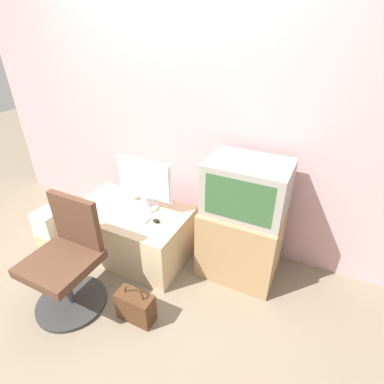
% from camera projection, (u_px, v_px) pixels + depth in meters
% --- Properties ---
extents(ground_plane, '(12.00, 12.00, 0.00)m').
position_uv_depth(ground_plane, '(98.00, 319.00, 2.26)').
color(ground_plane, '#7F705B').
extents(wall_back, '(4.40, 0.05, 2.60)m').
position_uv_depth(wall_back, '(178.00, 105.00, 2.63)').
color(wall_back, '#CC9EA3').
rests_on(wall_back, ground_plane).
extents(desk, '(1.05, 0.65, 0.47)m').
position_uv_depth(desk, '(132.00, 232.00, 2.79)').
color(desk, '#CCB289').
rests_on(desk, ground_plane).
extents(side_stand, '(0.64, 0.47, 0.63)m').
position_uv_depth(side_stand, '(240.00, 242.00, 2.54)').
color(side_stand, '#A37F56').
rests_on(side_stand, ground_plane).
extents(main_monitor, '(0.53, 0.22, 0.48)m').
position_uv_depth(main_monitor, '(145.00, 184.00, 2.60)').
color(main_monitor, silver).
rests_on(main_monitor, desk).
extents(keyboard, '(0.34, 0.10, 0.01)m').
position_uv_depth(keyboard, '(132.00, 215.00, 2.60)').
color(keyboard, silver).
rests_on(keyboard, desk).
extents(mouse, '(0.06, 0.04, 0.03)m').
position_uv_depth(mouse, '(156.00, 221.00, 2.51)').
color(mouse, black).
rests_on(mouse, desk).
extents(crt_tv, '(0.62, 0.44, 0.43)m').
position_uv_depth(crt_tv, '(247.00, 187.00, 2.29)').
color(crt_tv, gray).
rests_on(crt_tv, side_stand).
extents(office_chair, '(0.54, 0.54, 0.88)m').
position_uv_depth(office_chair, '(68.00, 263.00, 2.23)').
color(office_chair, '#333333').
rests_on(office_chair, ground_plane).
extents(cardboard_box_lower, '(0.23, 0.22, 0.23)m').
position_uv_depth(cardboard_box_lower, '(54.00, 241.00, 2.86)').
color(cardboard_box_lower, '#D1B27F').
rests_on(cardboard_box_lower, ground_plane).
extents(cardboard_box_upper, '(0.21, 0.20, 0.22)m').
position_uv_depth(cardboard_box_upper, '(48.00, 222.00, 2.75)').
color(cardboard_box_upper, beige).
rests_on(cardboard_box_upper, cardboard_box_lower).
extents(handbag, '(0.28, 0.13, 0.34)m').
position_uv_depth(handbag, '(136.00, 306.00, 2.20)').
color(handbag, '#4C2D19').
rests_on(handbag, ground_plane).
extents(book, '(0.22, 0.13, 0.02)m').
position_uv_depth(book, '(30.00, 270.00, 2.67)').
color(book, '#2D6638').
rests_on(book, ground_plane).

